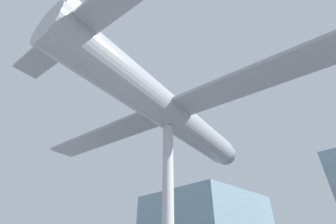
# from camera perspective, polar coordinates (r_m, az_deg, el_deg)

# --- Properties ---
(support_pylon_central) EXTENTS (0.53, 0.53, 7.47)m
(support_pylon_central) POSITION_cam_1_polar(r_m,az_deg,el_deg) (10.75, 0.00, -21.61)
(support_pylon_central) COLOR #B7B7BC
(support_pylon_central) RESTS_ON ground_plane
(suspended_airplane) EXTENTS (20.53, 15.51, 3.07)m
(suspended_airplane) POSITION_cam_1_polar(r_m,az_deg,el_deg) (12.58, 0.40, -0.25)
(suspended_airplane) COLOR #93999E
(suspended_airplane) RESTS_ON support_pylon_central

